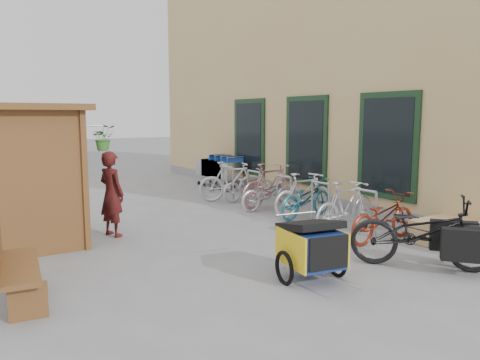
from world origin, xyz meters
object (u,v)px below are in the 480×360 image
pallet_stack (456,234)px  bike_4 (268,193)px  person_kiosk (112,194)px  kiosk (12,157)px  child_trailer (312,245)px  bike_0 (383,217)px  shopping_carts (219,168)px  bike_5 (270,185)px  bike_6 (249,185)px  cargo_bike (425,233)px  bike_1 (346,206)px  bike_7 (232,181)px  bench (10,263)px  bike_3 (304,194)px  bike_2 (306,198)px

pallet_stack → bike_4: bearing=100.3°
bike_4 → person_kiosk: bearing=94.3°
kiosk → child_trailer: size_ratio=1.64×
person_kiosk → bike_0: 4.91m
shopping_carts → bike_4: bearing=-102.3°
child_trailer → bike_5: 5.09m
pallet_stack → bike_6: (-0.50, 5.50, 0.20)m
cargo_bike → bike_1: bearing=33.7°
cargo_bike → bike_7: cargo_bike is taller
shopping_carts → bike_7: 2.32m
person_kiosk → bike_0: person_kiosk is taller
pallet_stack → bike_0: bearing=131.0°
bench → cargo_bike: size_ratio=0.78×
bike_3 → bike_6: bearing=-2.7°
child_trailer → cargo_bike: cargo_bike is taller
cargo_bike → bike_2: bearing=36.5°
person_kiosk → bike_4: bearing=-105.0°
bike_7 → pallet_stack: bearing=-152.1°
bench → person_kiosk: bearing=57.8°
bike_5 → cargo_bike: bearing=162.0°
child_trailer → bike_2: (2.57, 3.02, -0.06)m
bike_1 → bike_5: bike_5 is taller
person_kiosk → bike_3: 4.14m
shopping_carts → bike_3: bearing=-97.1°
bike_5 → bike_2: bearing=170.7°
bike_1 → cargo_bike: bearing=160.2°
bike_0 → bike_2: (0.18, 2.24, -0.01)m
bike_0 → bike_6: (0.29, 4.59, -0.03)m
cargo_bike → bike_2: size_ratio=1.25×
child_trailer → person_kiosk: (-1.47, 3.80, 0.30)m
bike_2 → shopping_carts: bearing=-16.8°
shopping_carts → bike_3: shopping_carts is taller
cargo_bike → bike_5: (0.91, 4.91, 0.01)m
child_trailer → bike_1: size_ratio=0.92×
bench → bike_3: bike_3 is taller
shopping_carts → bike_1: bearing=-97.7°
bench → bike_7: (5.79, 4.24, 0.03)m
shopping_carts → bike_4: (-0.78, -3.59, -0.20)m
shopping_carts → bike_3: (-0.58, -4.63, -0.11)m
shopping_carts → bike_1: shopping_carts is taller
pallet_stack → bike_0: (-0.79, 0.91, 0.23)m
kiosk → bike_3: 5.83m
bike_6 → person_kiosk: bearing=112.0°
pallet_stack → bike_6: 5.53m
shopping_carts → person_kiosk: (-4.65, -3.95, 0.18)m
shopping_carts → bike_2: bearing=-97.3°
bike_3 → bike_5: bike_5 is taller
bike_0 → bike_4: bearing=-2.9°
child_trailer → bike_2: child_trailer is taller
bike_1 → bike_4: bearing=-4.4°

